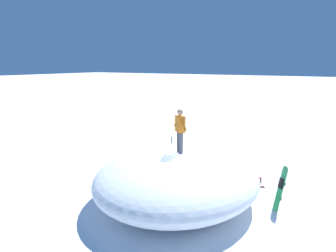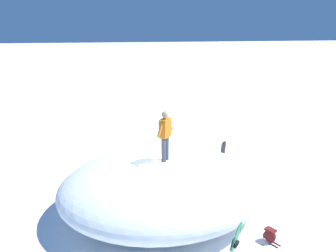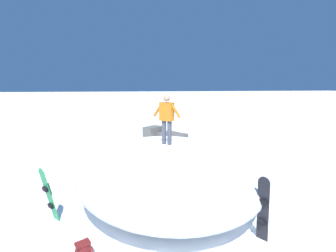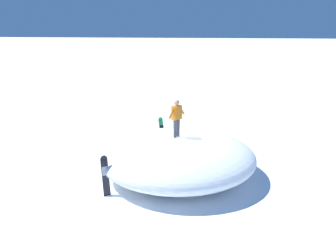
{
  "view_description": "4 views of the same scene",
  "coord_description": "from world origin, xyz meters",
  "px_view_note": "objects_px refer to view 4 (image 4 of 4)",
  "views": [
    {
      "loc": [
        -4.34,
        8.8,
        4.92
      ],
      "look_at": [
        1.0,
        -0.19,
        2.72
      ],
      "focal_mm": 31.76,
      "sensor_mm": 36.0,
      "label": 1
    },
    {
      "loc": [
        -9.21,
        1.62,
        5.84
      ],
      "look_at": [
        0.45,
        -0.25,
        2.93
      ],
      "focal_mm": 36.29,
      "sensor_mm": 36.0,
      "label": 2
    },
    {
      "loc": [
        -0.58,
        -7.36,
        3.69
      ],
      "look_at": [
        0.55,
        -0.11,
        2.38
      ],
      "focal_mm": 24.93,
      "sensor_mm": 36.0,
      "label": 3
    },
    {
      "loc": [
        12.77,
        0.61,
        6.39
      ],
      "look_at": [
        1.03,
        -0.48,
        2.44
      ],
      "focal_mm": 33.39,
      "sensor_mm": 36.0,
      "label": 4
    }
  ],
  "objects_px": {
    "snowboarder_standing": "(177,116)",
    "backpack_near": "(129,149)",
    "snowboard_secondary_upright": "(162,131)",
    "snowboard_primary_upright": "(105,175)"
  },
  "relations": [
    {
      "from": "snowboard_secondary_upright",
      "to": "backpack_near",
      "type": "bearing_deg",
      "value": -53.46
    },
    {
      "from": "backpack_near",
      "to": "snowboarder_standing",
      "type": "bearing_deg",
      "value": 49.77
    },
    {
      "from": "snowboarder_standing",
      "to": "snowboard_primary_upright",
      "type": "xyz_separation_m",
      "value": [
        1.88,
        -2.58,
        -1.85
      ]
    },
    {
      "from": "snowboarder_standing",
      "to": "snowboard_secondary_upright",
      "type": "height_order",
      "value": "snowboarder_standing"
    },
    {
      "from": "snowboarder_standing",
      "to": "snowboard_primary_upright",
      "type": "relative_size",
      "value": 0.97
    },
    {
      "from": "snowboarder_standing",
      "to": "backpack_near",
      "type": "relative_size",
      "value": 2.94
    },
    {
      "from": "snowboarder_standing",
      "to": "snowboard_primary_upright",
      "type": "height_order",
      "value": "snowboarder_standing"
    },
    {
      "from": "snowboard_primary_upright",
      "to": "snowboard_secondary_upright",
      "type": "height_order",
      "value": "snowboard_primary_upright"
    },
    {
      "from": "snowboarder_standing",
      "to": "backpack_near",
      "type": "bearing_deg",
      "value": -130.23
    },
    {
      "from": "snowboarder_standing",
      "to": "snowboard_secondary_upright",
      "type": "distance_m",
      "value": 3.96
    }
  ]
}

